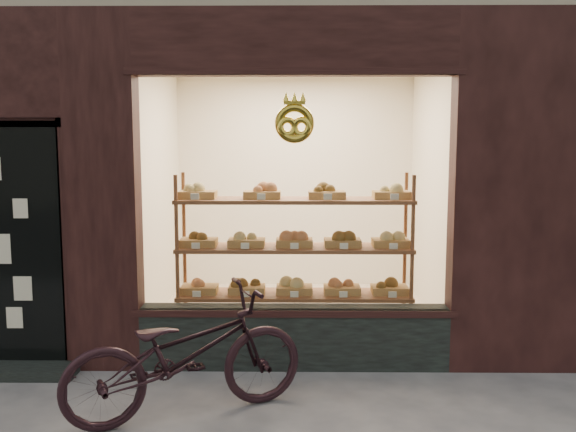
{
  "coord_description": "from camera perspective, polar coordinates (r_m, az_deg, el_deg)",
  "views": [
    {
      "loc": [
        0.46,
        -3.38,
        2.06
      ],
      "look_at": [
        0.4,
        2.0,
        1.37
      ],
      "focal_mm": 40.0,
      "sensor_mm": 36.0,
      "label": 1
    }
  ],
  "objects": [
    {
      "name": "display_shelf",
      "position": [
        6.05,
        0.57,
        -4.18
      ],
      "size": [
        2.2,
        0.45,
        1.7
      ],
      "color": "brown",
      "rests_on": "ground"
    },
    {
      "name": "bicycle",
      "position": [
        4.83,
        -9.09,
        -12.0
      ],
      "size": [
        1.89,
        1.32,
        0.94
      ],
      "primitive_type": "imported",
      "rotation": [
        0.0,
        0.0,
        2.0
      ],
      "color": "black",
      "rests_on": "ground"
    }
  ]
}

